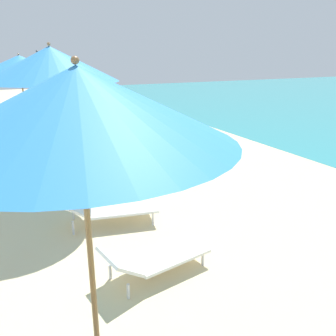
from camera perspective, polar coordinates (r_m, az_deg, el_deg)
The scene contains 12 objects.
umbrella_fourth at distance 2.64m, azimuth -14.38°, elevation 9.76°, with size 2.36×2.36×2.79m.
lounger_fourth_shoreside at distance 4.75m, azimuth -2.23°, elevation -14.22°, with size 1.52×0.81×0.51m.
umbrella_fifth at distance 6.62m, azimuth -18.59°, elevation 15.76°, with size 2.34×2.34×2.98m.
lounger_fifth_shoreside at distance 8.01m, azimuth -13.83°, elevation -0.24°, with size 1.54×0.82×0.71m.
lounger_fifth_inland at distance 6.11m, azimuth -9.70°, elevation -6.24°, with size 1.70×0.98×0.57m.
umbrella_sixth at distance 10.38m, azimuth -20.43°, elevation 15.82°, with size 2.08×2.08×2.88m.
lounger_sixth_shoreside at distance 11.76m, azimuth -16.55°, elevation 5.17°, with size 1.54×0.68×0.56m.
umbrella_farthest at distance 13.96m, azimuth -23.07°, elevation 15.51°, with size 2.38×2.38×2.80m.
lounger_farthest_shoreside at distance 15.33m, azimuth -18.72°, elevation 7.71°, with size 1.33×0.72×0.59m.
lounger_farthest_inland at distance 13.07m, azimuth -18.78°, elevation 6.37°, with size 1.41×0.78×0.62m.
person_walking_mid at distance 15.30m, azimuth -12.60°, elevation 10.94°, with size 0.28×0.39×1.61m.
beach_ball at distance 17.89m, azimuth -15.06°, elevation 8.99°, with size 0.24×0.24×0.24m, color #E54C38.
Camera 1 is at (-1.46, 8.56, 2.80)m, focal length 37.38 mm.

